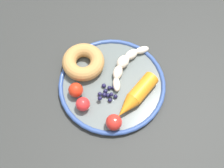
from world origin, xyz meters
TOP-DOWN VIEW (x-y plane):
  - ground_plane at (0.00, 0.00)m, footprint 6.00×6.00m
  - dining_table at (0.00, 0.00)m, footprint 0.99×0.80m
  - plate at (0.05, -0.04)m, footprint 0.28×0.28m
  - banana at (0.02, -0.10)m, footprint 0.09×0.16m
  - carrot_orange at (-0.02, -0.00)m, footprint 0.10×0.14m
  - donut at (0.13, -0.08)m, footprint 0.13×0.13m
  - blueberry_pile at (0.05, -0.00)m, footprint 0.05×0.05m
  - tomato_near at (0.11, 0.04)m, footprint 0.04×0.04m
  - tomato_mid at (0.02, 0.08)m, footprint 0.04×0.04m
  - tomato_far at (0.13, 0.01)m, footprint 0.04×0.04m

SIDE VIEW (x-z plane):
  - ground_plane at x=0.00m, z-range 0.00..0.00m
  - dining_table at x=0.00m, z-range 0.26..0.96m
  - plate at x=0.05m, z-range 0.70..0.72m
  - blueberry_pile at x=0.05m, z-range 0.71..0.73m
  - banana at x=0.02m, z-range 0.71..0.74m
  - tomato_near at x=0.11m, z-range 0.72..0.75m
  - donut at x=0.13m, z-range 0.72..0.75m
  - tomato_far at x=0.13m, z-range 0.72..0.75m
  - carrot_orange at x=-0.02m, z-range 0.72..0.76m
  - tomato_mid at x=0.02m, z-range 0.72..0.76m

